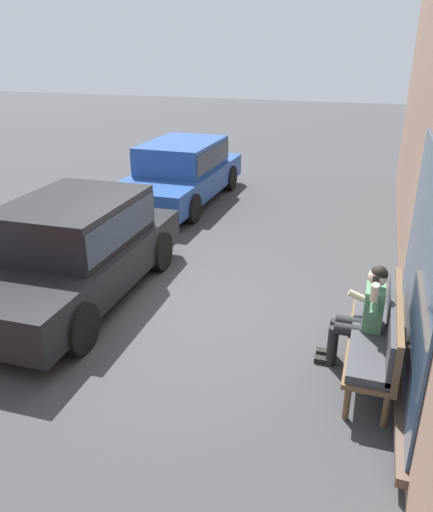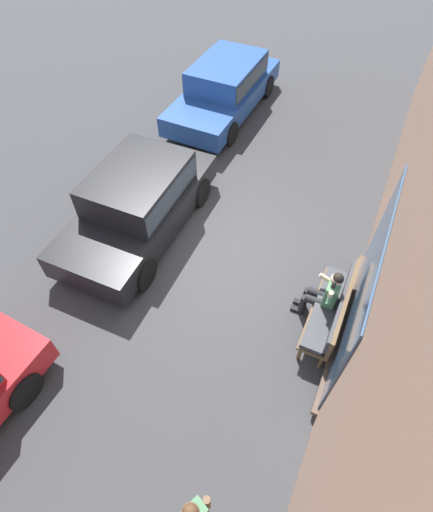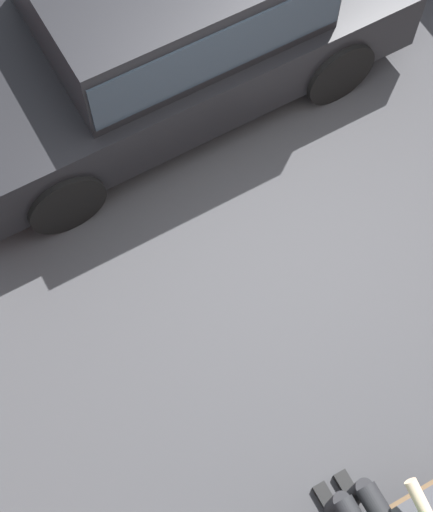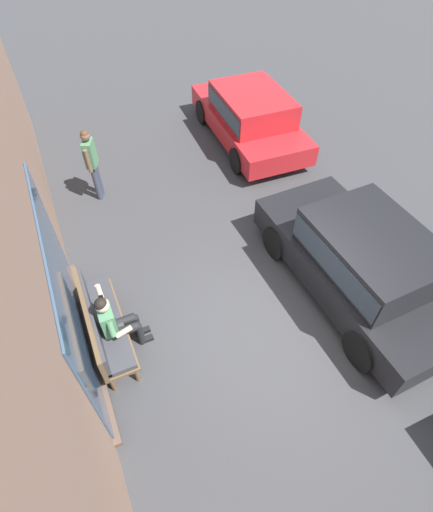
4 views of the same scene
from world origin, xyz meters
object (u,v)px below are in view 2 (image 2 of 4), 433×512
object	(u,v)px
bench	(333,308)
parked_car_mid	(139,199)
person_on_phone	(325,294)
parked_car_near	(225,85)

from	to	relation	value
bench	parked_car_mid	size ratio (longest dim) A/B	0.45
bench	parked_car_mid	xyz separation A→B (m)	(-0.75, -4.56, 0.24)
bench	parked_car_mid	world-z (taller)	parked_car_mid
person_on_phone	parked_car_near	world-z (taller)	parked_car_near
parked_car_near	parked_car_mid	world-z (taller)	parked_car_mid
parked_car_mid	parked_car_near	bearing A→B (deg)	-176.38
parked_car_near	parked_car_mid	xyz separation A→B (m)	(5.32, 0.34, 0.04)
person_on_phone	parked_car_mid	xyz separation A→B (m)	(-0.60, -4.34, 0.12)
person_on_phone	parked_car_near	size ratio (longest dim) A/B	0.29
parked_car_near	parked_car_mid	distance (m)	5.34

